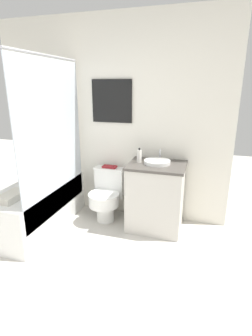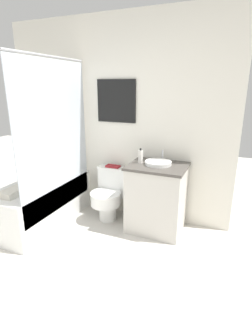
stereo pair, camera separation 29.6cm
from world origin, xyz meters
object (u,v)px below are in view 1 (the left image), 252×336
Objects in this scene: sink at (157,162)px; soap_bottle at (139,156)px; book_on_tank at (110,167)px; toilet at (107,195)px.

sink is 1.96× the size of soap_bottle.
soap_bottle reaches higher than book_on_tank.
book_on_tank reaches higher than toilet.
soap_bottle reaches higher than sink.
sink is at bearing 2.88° from soap_bottle.
soap_bottle is (-0.21, -0.01, 0.06)m from sink.
sink is 0.22m from soap_bottle.
sink is (0.64, -0.01, 0.50)m from toilet.
book_on_tank is at bearing 90.00° from toilet.
sink is at bearing -12.13° from book_on_tank.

